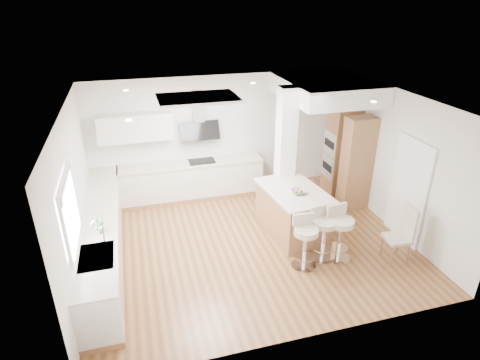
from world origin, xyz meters
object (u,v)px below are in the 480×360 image
object	(u,v)px
bar_stool_c	(340,230)
bar_stool_a	(305,239)
peninsula	(293,211)
dining_chair	(403,231)
bar_stool_b	(323,231)

from	to	relation	value
bar_stool_c	bar_stool_a	bearing A→B (deg)	176.67
peninsula	bar_stool_a	xyz separation A→B (m)	(-0.23, -1.11, 0.07)
bar_stool_c	dining_chair	size ratio (longest dim) A/B	0.98
bar_stool_b	peninsula	bearing A→B (deg)	94.31
bar_stool_c	dining_chair	bearing A→B (deg)	-24.30
bar_stool_a	bar_stool_c	distance (m)	0.70
peninsula	bar_stool_b	world-z (taller)	peninsula
bar_stool_a	bar_stool_c	size ratio (longest dim) A/B	0.95
dining_chair	bar_stool_a	bearing A→B (deg)	175.66
bar_stool_c	dining_chair	distance (m)	1.14
peninsula	bar_stool_c	distance (m)	1.15
bar_stool_a	bar_stool_c	xyz separation A→B (m)	(0.70, 0.06, 0.03)
peninsula	bar_stool_a	size ratio (longest dim) A/B	1.69
bar_stool_b	bar_stool_c	distance (m)	0.29
bar_stool_b	dining_chair	bearing A→B (deg)	-22.50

